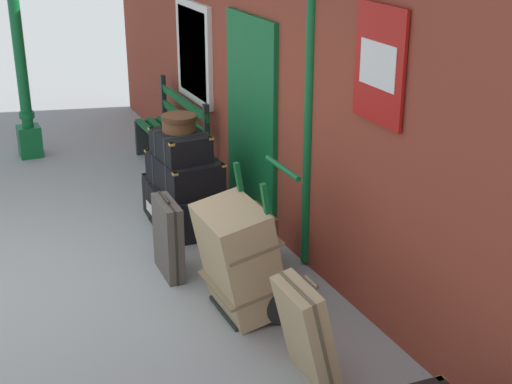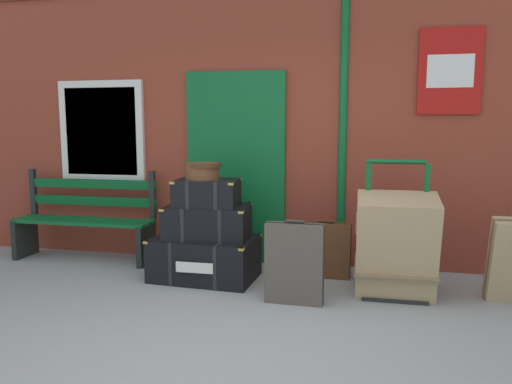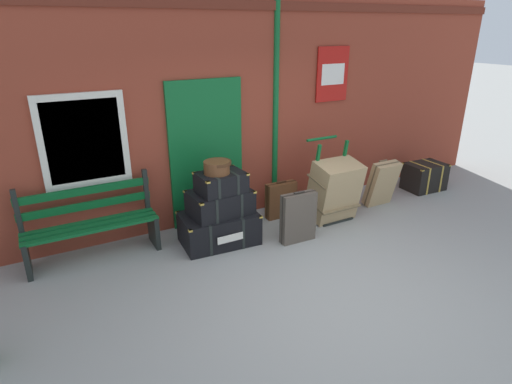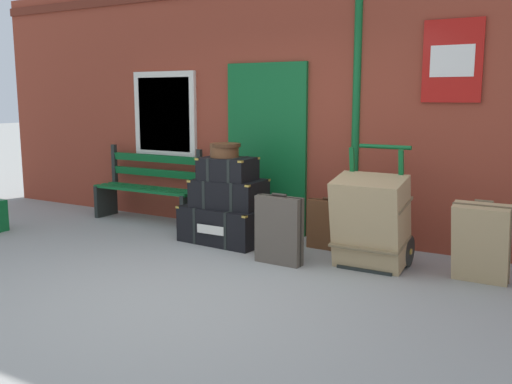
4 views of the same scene
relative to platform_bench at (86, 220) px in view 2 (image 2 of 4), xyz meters
name	(u,v)px [view 2 (image 2 of 4)]	position (x,y,z in m)	size (l,w,h in m)	color
ground_plane	(215,369)	(2.18, -2.16, -0.44)	(60.00, 60.00, 0.00)	gray
brick_facade	(280,118)	(2.16, 0.44, 1.15)	(10.40, 0.35, 3.20)	brown
platform_bench	(86,220)	(0.00, 0.00, 0.00)	(1.60, 0.43, 1.01)	#0F5B28
steamer_trunk_base	(205,258)	(1.55, -0.42, -0.23)	(1.05, 0.72, 0.43)	black
steamer_trunk_middle	(208,221)	(1.59, -0.41, 0.14)	(0.84, 0.59, 0.33)	black
steamer_trunk_top	(207,193)	(1.59, -0.45, 0.43)	(0.63, 0.48, 0.27)	black
round_hatbox	(202,170)	(1.55, -0.44, 0.65)	(0.36, 0.35, 0.16)	brown
porters_trolley	(394,262)	(3.37, -0.42, -0.17)	(0.71, 0.56, 1.21)	black
large_brown_trunk	(396,245)	(3.37, -0.59, 0.03)	(0.70, 0.60, 0.95)	tan
suitcase_slate	(326,250)	(2.73, -0.12, -0.17)	(0.50, 0.16, 0.59)	brown
suitcase_cream	(294,263)	(2.51, -0.90, -0.10)	(0.51, 0.16, 0.73)	#51473D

